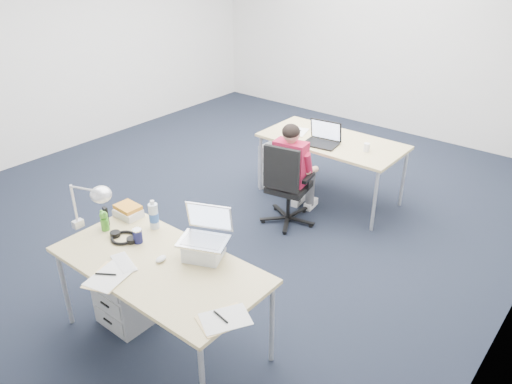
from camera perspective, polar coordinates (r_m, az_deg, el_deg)
floor at (r=5.77m, az=-2.87°, el=-1.60°), size 7.00×7.00×0.00m
room at (r=5.15m, az=-3.33°, el=15.26°), size 6.02×7.02×2.80m
desk_near at (r=3.66m, az=-10.99°, el=-8.57°), size 1.60×0.80×0.73m
desk_far at (r=5.73m, az=8.67°, el=5.48°), size 1.60×0.80×0.73m
office_chair at (r=5.33m, az=3.58°, el=-0.99°), size 0.69×0.69×0.94m
seated_person at (r=5.32m, az=4.50°, el=2.47°), size 0.37×0.63×1.11m
drawer_pedestal_near at (r=4.19m, az=-13.94°, el=-10.66°), size 0.40×0.50×0.55m
drawer_pedestal_far at (r=6.12m, az=3.17°, el=3.08°), size 0.40×0.50×0.55m
silver_laptop at (r=3.55m, az=-6.07°, el=-4.95°), size 0.42×0.39×0.36m
wireless_keyboard at (r=3.68m, az=-14.88°, el=-7.86°), size 0.29×0.19×0.01m
computer_mouse at (r=3.65m, az=-10.80°, el=-7.52°), size 0.07×0.10×0.03m
headphones at (r=3.95m, az=-14.92°, el=-4.98°), size 0.28×0.23×0.04m
can_koozie at (r=3.86m, az=-13.37°, el=-4.89°), size 0.09×0.09×0.11m
water_bottle at (r=3.99m, az=-11.63°, el=-2.51°), size 0.09×0.09×0.24m
bear_figurine at (r=4.07m, az=-16.94°, el=-3.11°), size 0.11×0.09×0.17m
book_stack at (r=4.23m, az=-14.41°, el=-2.12°), size 0.26×0.24×0.10m
cordless_phone at (r=4.14m, az=-16.77°, el=-2.65°), size 0.05×0.03×0.16m
papers_left at (r=3.58m, az=-16.58°, el=-9.25°), size 0.30×0.36×0.01m
papers_right at (r=3.12m, az=-3.78°, el=-14.34°), size 0.32×0.35×0.01m
sunglasses at (r=3.62m, az=-6.62°, el=-7.55°), size 0.11×0.05×0.03m
desk_lamp at (r=3.98m, az=-18.98°, el=-1.42°), size 0.47×0.27×0.51m
dark_laptop at (r=5.51m, az=7.47°, el=6.65°), size 0.41×0.40×0.26m
far_cup at (r=5.45m, az=12.53°, el=5.00°), size 0.07×0.07×0.09m
far_papers at (r=5.88m, az=4.67°, el=6.86°), size 0.28×0.34×0.01m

